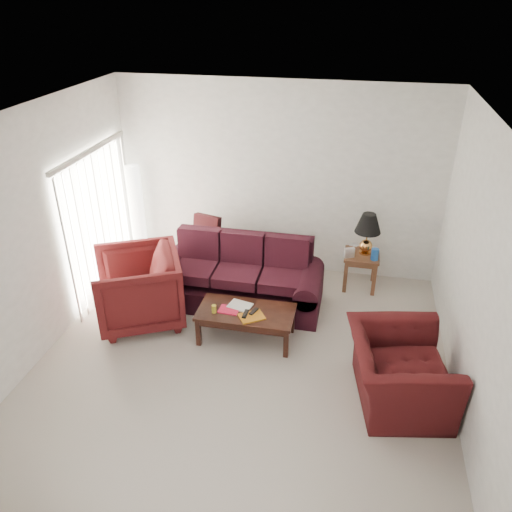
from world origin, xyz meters
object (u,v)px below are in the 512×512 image
at_px(armchair_left, 139,288).
at_px(sofa, 239,275).
at_px(floor_lamp, 137,215).
at_px(coffee_table, 246,325).
at_px(end_table, 360,270).
at_px(armchair_right, 399,372).

bearing_deg(armchair_left, sofa, 92.45).
xyz_separation_m(floor_lamp, coffee_table, (2.22, -1.73, -0.63)).
bearing_deg(armchair_left, coffee_table, 59.38).
bearing_deg(end_table, floor_lamp, 178.57).
bearing_deg(end_table, armchair_right, -78.73).
distance_m(floor_lamp, coffee_table, 2.88).
bearing_deg(floor_lamp, armchair_right, -30.82).
bearing_deg(floor_lamp, sofa, -25.66).
xyz_separation_m(sofa, armchair_left, (-1.24, -0.68, 0.03)).
bearing_deg(end_table, sofa, -153.84).
distance_m(sofa, floor_lamp, 2.18).
bearing_deg(armchair_left, armchair_right, 49.88).
height_order(sofa, end_table, sofa).
distance_m(sofa, armchair_right, 2.66).
xyz_separation_m(sofa, floor_lamp, (-1.94, 0.93, 0.36)).
bearing_deg(armchair_right, coffee_table, 58.37).
bearing_deg(sofa, floor_lamp, 149.57).
distance_m(end_table, armchair_left, 3.33).
xyz_separation_m(floor_lamp, armchair_left, (0.69, -1.61, -0.33)).
bearing_deg(end_table, coffee_table, -131.04).
distance_m(floor_lamp, armchair_left, 1.79).
bearing_deg(armchair_right, end_table, 0.62).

